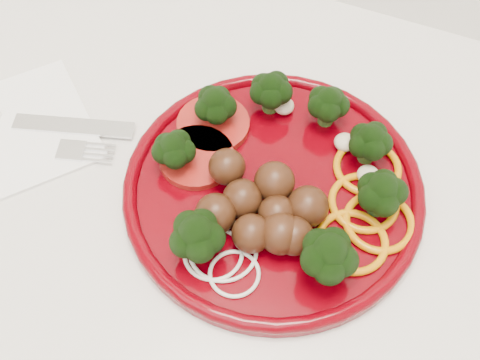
% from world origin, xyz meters
% --- Properties ---
extents(counter, '(2.40, 0.60, 0.90)m').
position_xyz_m(counter, '(0.00, 1.70, 0.45)').
color(counter, silver).
rests_on(counter, ground).
extents(plate, '(0.28, 0.28, 0.06)m').
position_xyz_m(plate, '(0.28, 1.71, 0.92)').
color(plate, '#500006').
rests_on(plate, counter).
extents(napkin, '(0.21, 0.21, 0.00)m').
position_xyz_m(napkin, '(0.01, 1.68, 0.90)').
color(napkin, white).
rests_on(napkin, counter).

